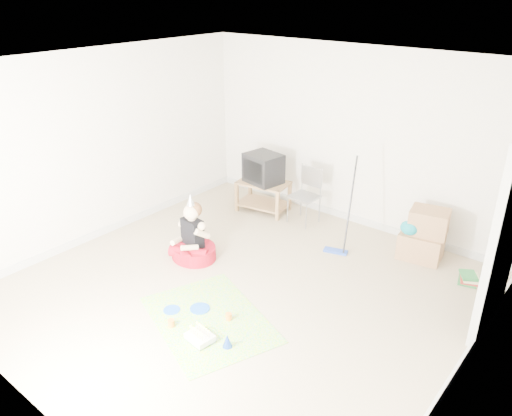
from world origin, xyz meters
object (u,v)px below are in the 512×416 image
Objects in this scene: birthday_cake at (200,338)px; tv_stand at (263,194)px; cardboard_boxes at (423,235)px; crt_tv at (263,168)px; seated_woman at (193,244)px; folding_chair at (304,197)px.

tv_stand is at bearing 116.89° from birthday_cake.
birthday_cake is (1.47, -2.91, -0.25)m from tv_stand.
cardboard_boxes reaches higher than tv_stand.
seated_woman is at bearing -73.60° from crt_tv.
crt_tv reaches higher than tv_stand.
birthday_cake is at bearing -63.11° from tv_stand.
folding_chair is (0.74, 0.05, -0.30)m from crt_tv.
crt_tv is at bearing -175.86° from folding_chair.
cardboard_boxes is at bearing 3.05° from folding_chair.
folding_chair is (0.74, 0.05, 0.13)m from tv_stand.
crt_tv is at bearing -176.63° from cardboard_boxes.
seated_woman is at bearing -106.12° from folding_chair.
folding_chair is 3.08m from birthday_cake.
tv_stand is 0.99× the size of folding_chair.
tv_stand is at bearing 96.88° from seated_woman.
cardboard_boxes is at bearing 39.18° from seated_woman.
tv_stand is 1.24× the size of cardboard_boxes.
seated_woman is at bearing -140.82° from cardboard_boxes.
cardboard_boxes is 0.75× the size of seated_woman.
crt_tv is 3.33m from birthday_cake.
tv_stand is 0.75m from folding_chair.
folding_chair is at bearing 13.66° from crt_tv.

